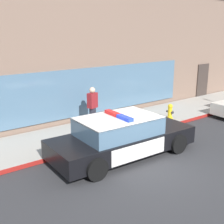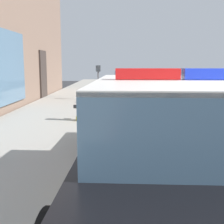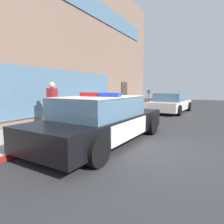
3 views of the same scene
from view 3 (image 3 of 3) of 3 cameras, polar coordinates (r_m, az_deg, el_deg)
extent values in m
plane|color=#303033|center=(5.57, 8.98, -9.89)|extent=(48.00, 48.00, 0.00)
cube|color=#A39E93|center=(7.54, -17.69, -5.04)|extent=(48.00, 2.72, 0.15)
cube|color=maroon|center=(6.63, -9.49, -6.47)|extent=(28.80, 0.04, 0.14)
cube|color=#7A6051|center=(13.97, -28.48, 17.91)|extent=(22.32, 9.26, 8.86)
cube|color=slate|center=(8.33, -25.60, 5.26)|extent=(13.39, 0.08, 2.10)
cube|color=#382D28|center=(15.74, 3.65, 5.05)|extent=(1.00, 0.08, 2.10)
cube|color=black|center=(5.82, -2.51, -4.00)|extent=(5.07, 2.06, 0.60)
cube|color=silver|center=(7.16, 4.59, -0.57)|extent=(1.76, 1.91, 0.05)
cube|color=silver|center=(4.46, -15.13, -5.52)|extent=(1.46, 1.90, 0.05)
cube|color=silver|center=(6.32, -10.30, -3.22)|extent=(2.10, 0.10, 0.51)
cube|color=silver|center=(5.27, 5.65, -5.21)|extent=(2.10, 0.10, 0.51)
cube|color=yellow|center=(6.33, -10.41, -3.20)|extent=(0.22, 0.02, 0.26)
cube|color=slate|center=(5.57, -3.68, 1.43)|extent=(2.66, 1.79, 0.60)
cube|color=silver|center=(5.55, -3.71, 4.41)|extent=(2.66, 1.79, 0.04)
cube|color=red|center=(5.75, -6.52, 5.27)|extent=(0.22, 0.65, 0.11)
cube|color=blue|center=(5.36, -0.70, 5.18)|extent=(0.22, 0.65, 0.11)
cylinder|color=black|center=(7.72, -1.58, -2.43)|extent=(0.69, 0.24, 0.68)
cylinder|color=black|center=(6.90, 11.83, -3.73)|extent=(0.69, 0.24, 0.68)
cylinder|color=black|center=(5.31, -21.39, -7.36)|extent=(0.69, 0.24, 0.68)
cylinder|color=black|center=(4.02, -4.31, -11.50)|extent=(0.69, 0.24, 0.68)
cylinder|color=gold|center=(10.05, 2.04, -0.99)|extent=(0.28, 0.28, 0.10)
cylinder|color=gold|center=(10.02, 2.04, 0.56)|extent=(0.19, 0.19, 0.45)
sphere|color=gold|center=(9.99, 2.05, 2.22)|extent=(0.22, 0.22, 0.22)
cylinder|color=#333338|center=(9.98, 2.05, 2.66)|extent=(0.06, 0.06, 0.05)
cylinder|color=#333338|center=(9.95, 2.79, 0.64)|extent=(0.09, 0.10, 0.09)
cylinder|color=#333338|center=(10.08, 1.31, 0.74)|extent=(0.09, 0.10, 0.09)
cylinder|color=#333338|center=(10.15, 2.43, 0.55)|extent=(0.10, 0.12, 0.12)
cube|color=silver|center=(13.45, 16.94, 1.97)|extent=(4.51, 2.10, 0.56)
cube|color=slate|center=(13.42, 17.02, 4.22)|extent=(2.39, 1.80, 0.56)
cylinder|color=black|center=(15.12, 15.01, 1.97)|extent=(0.65, 0.24, 0.64)
cylinder|color=black|center=(14.68, 21.95, 1.54)|extent=(0.65, 0.24, 0.64)
cylinder|color=black|center=(12.38, 10.94, 0.98)|extent=(0.65, 0.24, 0.64)
cylinder|color=black|center=(11.83, 19.35, 0.42)|extent=(0.65, 0.24, 0.64)
cylinder|color=#23232D|center=(7.96, -17.18, -0.74)|extent=(0.28, 0.28, 0.85)
cube|color=maroon|center=(7.89, -17.37, 4.55)|extent=(0.45, 0.36, 0.62)
sphere|color=beige|center=(7.89, -17.49, 7.67)|extent=(0.24, 0.24, 0.24)
cylinder|color=slate|center=(13.97, 10.85, 3.24)|extent=(0.06, 0.06, 1.10)
cube|color=#474C51|center=(13.94, 10.91, 5.99)|extent=(0.12, 0.18, 0.24)
camera|label=1|loc=(4.94, 135.42, 25.51)|focal=47.06mm
camera|label=2|loc=(4.01, -37.01, 4.46)|focal=47.42mm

